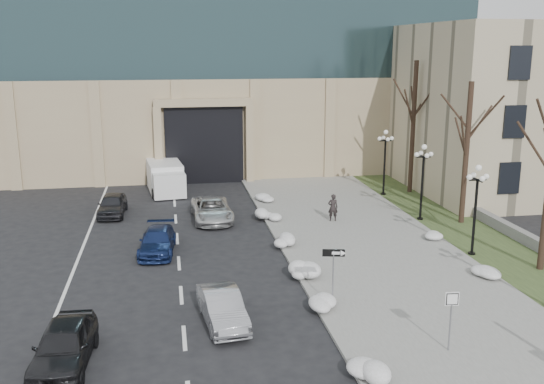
{
  "coord_description": "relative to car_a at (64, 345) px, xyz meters",
  "views": [
    {
      "loc": [
        -6.83,
        -14.65,
        10.47
      ],
      "look_at": [
        -1.86,
        13.75,
        3.5
      ],
      "focal_mm": 40.0,
      "sensor_mm": 36.0,
      "label": 1
    }
  ],
  "objects": [
    {
      "name": "curb",
      "position": [
        9.5,
        9.32,
        -0.68
      ],
      "size": [
        0.3,
        40.0,
        0.14
      ],
      "primitive_type": "cube",
      "color": "gray",
      "rests_on": "ground"
    },
    {
      "name": "car_b",
      "position": [
        5.51,
        2.27,
        -0.09
      ],
      "size": [
        1.84,
        4.13,
        1.32
      ],
      "primitive_type": "imported",
      "rotation": [
        0.0,
        0.0,
        0.11
      ],
      "color": "#97989E",
      "rests_on": "ground"
    },
    {
      "name": "stone_wall",
      "position": [
        22.5,
        11.32,
        -0.4
      ],
      "size": [
        0.5,
        30.0,
        0.7
      ],
      "primitive_type": "cube",
      "color": "gray",
      "rests_on": "ground"
    },
    {
      "name": "car_a",
      "position": [
        0.0,
        0.0,
        0.0
      ],
      "size": [
        2.05,
        4.5,
        1.5
      ],
      "primitive_type": "imported",
      "rotation": [
        0.0,
        0.0,
        -0.06
      ],
      "color": "black",
      "rests_on": "ground"
    },
    {
      "name": "car_e",
      "position": [
        0.08,
        18.93,
        -0.06
      ],
      "size": [
        1.81,
        4.11,
        1.37
      ],
      "primitive_type": "imported",
      "rotation": [
        0.0,
        0.0,
        -0.05
      ],
      "color": "#2A2A2F",
      "rests_on": "ground"
    },
    {
      "name": "keep_sign",
      "position": [
        13.07,
        -1.42,
        0.94
      ],
      "size": [
        0.49,
        0.1,
        2.29
      ],
      "rotation": [
        0.0,
        0.0,
        -0.1
      ],
      "color": "slate",
      "rests_on": "ground"
    },
    {
      "name": "snow_clump_f",
      "position": [
        9.61,
        15.92,
        -0.45
      ],
      "size": [
        1.1,
        1.6,
        0.36
      ],
      "primitive_type": "ellipsoid",
      "color": "white",
      "rests_on": "sidewalk"
    },
    {
      "name": "pedestrian",
      "position": [
        13.4,
        14.89,
        0.2
      ],
      "size": [
        0.65,
        0.47,
        1.66
      ],
      "primitive_type": "imported",
      "rotation": [
        0.0,
        0.0,
        3.01
      ],
      "color": "black",
      "rests_on": "sidewalk"
    },
    {
      "name": "lamppost_d",
      "position": [
        18.8,
        20.82,
        2.33
      ],
      "size": [
        1.18,
        1.18,
        4.76
      ],
      "color": "black",
      "rests_on": "ground"
    },
    {
      "name": "snow_clump_e",
      "position": [
        9.71,
        10.91,
        -0.45
      ],
      "size": [
        1.1,
        1.6,
        0.36
      ],
      "primitive_type": "ellipsoid",
      "color": "white",
      "rests_on": "sidewalk"
    },
    {
      "name": "snow_clump_c",
      "position": [
        9.65,
        2.91,
        -0.45
      ],
      "size": [
        1.1,
        1.6,
        0.36
      ],
      "primitive_type": "ellipsoid",
      "color": "white",
      "rests_on": "sidewalk"
    },
    {
      "name": "car_d",
      "position": [
        6.21,
        16.62,
        -0.06
      ],
      "size": [
        2.44,
        5.02,
        1.38
      ],
      "primitive_type": "imported",
      "rotation": [
        0.0,
        0.0,
        0.03
      ],
      "color": "#B9B9B9",
      "rests_on": "ground"
    },
    {
      "name": "snow_clump_j",
      "position": [
        17.87,
        10.55,
        -0.45
      ],
      "size": [
        1.1,
        1.6,
        0.36
      ],
      "primitive_type": "ellipsoid",
      "color": "white",
      "rests_on": "sidewalk"
    },
    {
      "name": "one_way_sign",
      "position": [
        10.23,
        2.88,
        1.35
      ],
      "size": [
        0.94,
        0.36,
        2.54
      ],
      "rotation": [
        0.0,
        0.0,
        -0.21
      ],
      "color": "slate",
      "rests_on": "ground"
    },
    {
      "name": "sidewalk",
      "position": [
        14.0,
        9.32,
        -0.69
      ],
      "size": [
        9.0,
        40.0,
        0.12
      ],
      "primitive_type": "cube",
      "color": "gray",
      "rests_on": "ground"
    },
    {
      "name": "snow_clump_b",
      "position": [
        9.96,
        -2.51,
        -0.45
      ],
      "size": [
        1.1,
        1.6,
        0.36
      ],
      "primitive_type": "ellipsoid",
      "color": "white",
      "rests_on": "sidewalk"
    },
    {
      "name": "lamppost_c",
      "position": [
        18.8,
        14.32,
        2.33
      ],
      "size": [
        1.18,
        1.18,
        4.76
      ],
      "color": "black",
      "rests_on": "ground"
    },
    {
      "name": "snow_clump_d",
      "position": [
        9.71,
        6.29,
        -0.45
      ],
      "size": [
        1.1,
        1.6,
        0.36
      ],
      "primitive_type": "ellipsoid",
      "color": "white",
      "rests_on": "sidewalk"
    },
    {
      "name": "lamppost_b",
      "position": [
        18.8,
        7.82,
        2.33
      ],
      "size": [
        1.18,
        1.18,
        4.76
      ],
      "color": "black",
      "rests_on": "ground"
    },
    {
      "name": "grass_strip",
      "position": [
        20.5,
        9.32,
        -0.7
      ],
      "size": [
        4.0,
        40.0,
        0.1
      ],
      "primitive_type": "cube",
      "color": "#314221",
      "rests_on": "ground"
    },
    {
      "name": "tree_far",
      "position": [
        21.0,
        21.32,
        5.4
      ],
      "size": [
        3.2,
        3.2,
        9.5
      ],
      "color": "black",
      "rests_on": "ground"
    },
    {
      "name": "box_truck",
      "position": [
        3.4,
        25.27,
        0.28
      ],
      "size": [
        2.98,
        6.87,
        2.12
      ],
      "rotation": [
        0.0,
        0.0,
        0.11
      ],
      "color": "silver",
      "rests_on": "ground"
    },
    {
      "name": "tree_mid",
      "position": [
        21.0,
        13.32,
        4.76
      ],
      "size": [
        3.2,
        3.2,
        8.5
      ],
      "color": "black",
      "rests_on": "ground"
    },
    {
      "name": "car_c",
      "position": [
        2.97,
        11.12,
        -0.13
      ],
      "size": [
        2.11,
        4.4,
        1.24
      ],
      "primitive_type": "imported",
      "rotation": [
        0.0,
        0.0,
        -0.09
      ],
      "color": "navy",
      "rests_on": "ground"
    },
    {
      "name": "snow_clump_g",
      "position": [
        10.16,
        20.53,
        -0.45
      ],
      "size": [
        1.1,
        1.6,
        0.36
      ],
      "primitive_type": "ellipsoid",
      "color": "white",
      "rests_on": "sidewalk"
    },
    {
      "name": "snow_clump_i",
      "position": [
        18.17,
        4.78,
        -0.45
      ],
      "size": [
        1.1,
        1.6,
        0.36
      ],
      "primitive_type": "ellipsoid",
      "color": "white",
      "rests_on": "sidewalk"
    }
  ]
}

